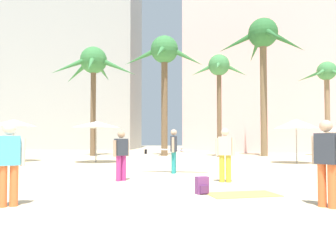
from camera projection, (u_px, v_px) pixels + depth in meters
name	position (u px, v px, depth m)	size (l,w,h in m)	color
ground	(130.00, 212.00, 6.11)	(120.00, 120.00, 0.00)	beige
hotel_pink	(265.00, 76.00, 36.27)	(17.93, 8.85, 16.46)	beige
hotel_tower_gray	(66.00, 34.00, 46.42)	(19.76, 10.13, 31.88)	#A8A8A3
palm_tree_far_left	(263.00, 43.00, 26.43)	(7.17, 7.07, 10.90)	brown
palm_tree_left	(164.00, 58.00, 26.81)	(6.50, 6.61, 9.64)	brown
palm_tree_center	(327.00, 80.00, 26.48)	(4.25, 4.34, 7.49)	#896B4C
palm_tree_right	(93.00, 67.00, 26.74)	(6.58, 7.08, 8.73)	brown
palm_tree_far_right	(219.00, 72.00, 25.34)	(4.35, 4.38, 7.77)	brown
cafe_umbrella_0	(14.00, 123.00, 19.83)	(2.59, 2.59, 2.49)	gray
cafe_umbrella_2	(96.00, 125.00, 18.95)	(2.76, 2.76, 2.34)	gray
cafe_umbrella_3	(296.00, 124.00, 18.31)	(2.34, 2.34, 2.42)	gray
beach_towel	(243.00, 194.00, 8.00)	(1.65, 0.90, 0.01)	#F4CC4C
backpack	(202.00, 186.00, 8.10)	(0.35, 0.32, 0.42)	#733874
person_mid_left	(174.00, 149.00, 13.11)	(2.94, 0.98, 1.71)	teal
person_mid_right	(225.00, 153.00, 10.36)	(0.61, 0.29, 1.67)	gold
person_far_left	(121.00, 153.00, 10.66)	(0.47, 0.52, 1.61)	#B7337F
person_mid_center	(9.00, 161.00, 6.61)	(0.56, 0.40, 1.66)	orange
person_near_left	(327.00, 159.00, 6.53)	(0.46, 0.52, 1.71)	orange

